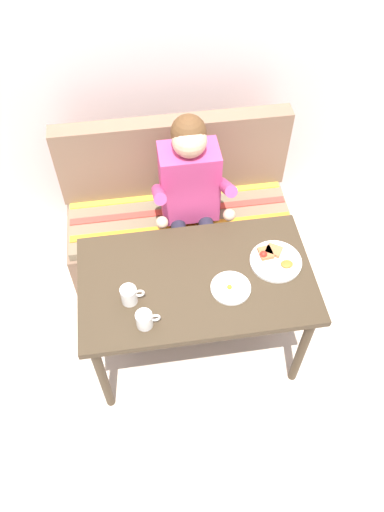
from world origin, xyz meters
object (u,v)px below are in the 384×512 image
at_px(plate_eggs, 231,288).
at_px(coffee_mug, 129,295).
at_px(person, 191,193).
at_px(plate_breakfast, 275,260).
at_px(table, 196,287).
at_px(coffee_mug_second, 145,319).
at_px(couch, 178,219).

xyz_separation_m(plate_eggs, coffee_mug, (-0.50, 0.00, 0.04)).
relative_size(person, plate_eggs, 6.02).
bearing_deg(plate_breakfast, coffee_mug, -170.13).
relative_size(table, person, 0.99).
bearing_deg(coffee_mug_second, plate_breakfast, 21.53).
bearing_deg(coffee_mug, couch, 68.15).
relative_size(person, coffee_mug_second, 10.27).
distance_m(plate_eggs, coffee_mug, 0.50).
bearing_deg(coffee_mug, person, 59.41).
bearing_deg(table, coffee_mug, -165.70).
bearing_deg(coffee_mug_second, person, 67.57).
xyz_separation_m(plate_breakfast, coffee_mug, (-0.76, -0.13, 0.04)).
height_order(couch, coffee_mug, couch).
relative_size(couch, person, 1.19).
distance_m(plate_breakfast, coffee_mug, 0.77).
height_order(plate_breakfast, coffee_mug_second, coffee_mug_second).
bearing_deg(coffee_mug_second, plate_eggs, 17.64).
bearing_deg(coffee_mug, table, 14.30).
height_order(plate_breakfast, plate_eggs, plate_breakfast).
height_order(table, person, person).
distance_m(couch, plate_eggs, 0.96).
bearing_deg(coffee_mug_second, coffee_mug, 113.14).
relative_size(coffee_mug, coffee_mug_second, 1.00).
relative_size(plate_eggs, coffee_mug_second, 1.71).
bearing_deg(person, plate_eggs, -81.56).
bearing_deg(person, plate_breakfast, -56.44).
bearing_deg(plate_eggs, coffee_mug, 179.56).
height_order(table, plate_eggs, plate_eggs).
distance_m(couch, coffee_mug, 1.02).
relative_size(plate_breakfast, coffee_mug_second, 2.28).
height_order(person, plate_breakfast, person).
relative_size(couch, plate_eggs, 7.15).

